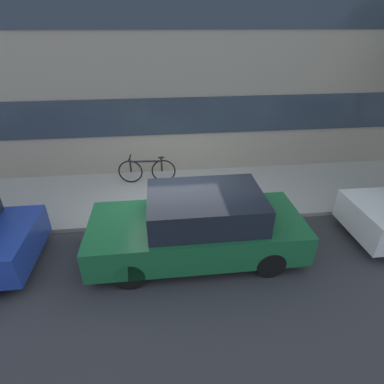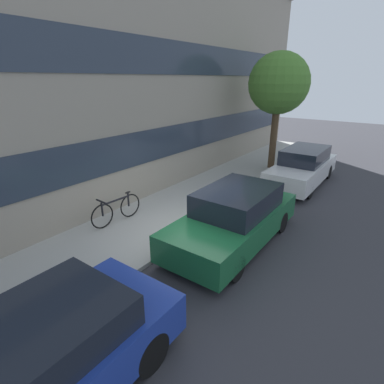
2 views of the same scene
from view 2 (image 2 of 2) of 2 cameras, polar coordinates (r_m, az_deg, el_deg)
ground_plane at (r=8.30m, az=-0.06°, el=-8.54°), size 56.00×56.00×0.00m
sidewalk_strip at (r=9.11m, az=-7.56°, el=-5.54°), size 28.00×2.92×0.10m
rowhouse_facade at (r=9.61m, az=-17.82°, el=21.41°), size 28.00×1.02×8.63m
parked_car_blue at (r=4.77m, az=-27.46°, el=-27.15°), size 3.97×1.78×1.38m
parked_car_green at (r=7.82m, az=8.10°, el=-4.81°), size 4.35×1.78×1.47m
parked_car_white at (r=12.93m, az=20.35°, el=4.50°), size 4.57×1.61×1.47m
bicycle at (r=8.98m, az=-14.18°, el=-3.19°), size 1.71×0.44×0.83m
street_tree at (r=14.29m, az=16.18°, el=19.13°), size 2.63×2.63×5.08m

